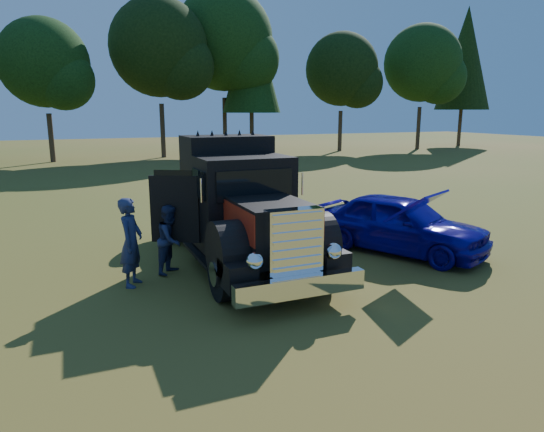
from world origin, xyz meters
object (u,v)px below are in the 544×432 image
at_px(hotrod_coupe, 400,223).
at_px(diamond_t_truck, 238,211).
at_px(spectator_far, 171,239).
at_px(spectator_near, 131,242).

bearing_deg(hotrod_coupe, diamond_t_truck, 170.46).
xyz_separation_m(diamond_t_truck, hotrod_coupe, (4.14, -0.70, -0.52)).
bearing_deg(spectator_far, diamond_t_truck, -46.25).
bearing_deg(diamond_t_truck, hotrod_coupe, -9.54).
height_order(diamond_t_truck, spectator_near, diamond_t_truck).
bearing_deg(hotrod_coupe, spectator_far, 173.58).
bearing_deg(spectator_near, hotrod_coupe, -64.43).
height_order(diamond_t_truck, spectator_far, diamond_t_truck).
distance_m(hotrod_coupe, spectator_near, 6.68).
distance_m(hotrod_coupe, spectator_far, 5.80).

